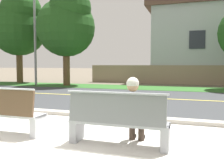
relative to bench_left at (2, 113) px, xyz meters
The scene contains 13 objects.
ground_plane 7.85m from the bench_left, 80.70° to the left, with size 140.00×140.00×0.00m, color #665B4C.
sidewalk_pavement 1.35m from the bench_left, ahead, with size 44.00×3.60×0.01m, color beige.
curb_edge 2.47m from the bench_left, 58.73° to the left, with size 44.00×0.30×0.11m, color #ADA89E.
street_asphalt 6.38m from the bench_left, 78.52° to the left, with size 52.00×8.00×0.01m, color #383A3D.
road_centre_line 6.38m from the bench_left, 78.52° to the left, with size 48.00×0.14×0.01m, color #E0CC4C.
far_verge_grass 10.84m from the bench_left, 83.29° to the left, with size 48.00×2.80×0.02m, color #2D6026.
bench_left is the anchor object (origin of this frame).
bench_right 2.53m from the bench_left, ahead, with size 1.81×0.48×1.01m.
seated_person_olive 2.80m from the bench_left, ahead, with size 0.52×0.68×1.25m.
streetlamp 12.94m from the bench_left, 121.89° to the left, with size 0.24×2.10×7.03m.
shade_tree_far_left 15.28m from the bench_left, 127.39° to the left, with size 4.30×4.30×7.10m.
shade_tree_left 12.05m from the bench_left, 111.51° to the left, with size 3.98×3.98×6.57m.
garden_wall 14.56m from the bench_left, 79.36° to the left, with size 13.00×0.36×1.40m, color gray.
Camera 1 is at (2.45, -3.75, 1.48)m, focal length 38.16 mm.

